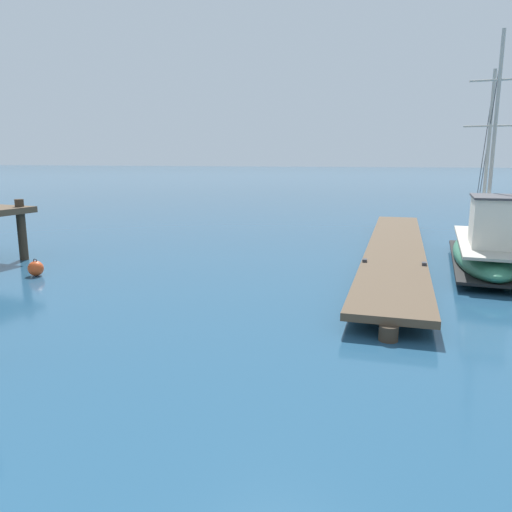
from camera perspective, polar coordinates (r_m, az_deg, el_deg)
The scene contains 3 objects.
floating_dock at distance 17.43m, azimuth 15.89°, elevation 1.06°, with size 2.26×16.75×0.53m.
fishing_boat_0 at distance 16.47m, azimuth 25.15°, elevation 0.99°, with size 2.06×8.23×7.02m.
mooring_buoy at distance 15.47m, azimuth -24.22°, elevation -1.32°, with size 0.43×0.43×0.51m.
Camera 1 is at (4.60, 0.58, 3.33)m, focal length 34.43 mm.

